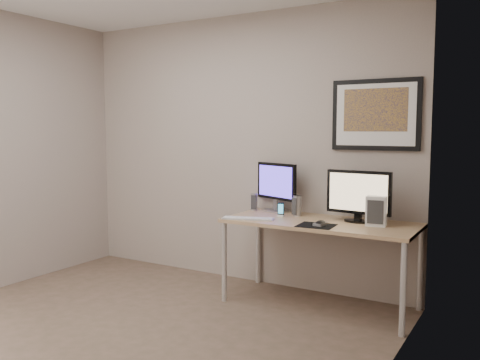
{
  "coord_description": "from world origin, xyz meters",
  "views": [
    {
      "loc": [
        2.54,
        -2.62,
        1.5
      ],
      "look_at": [
        0.36,
        1.1,
        1.07
      ],
      "focal_mm": 38.0,
      "sensor_mm": 36.0,
      "label": 1
    }
  ],
  "objects_px": {
    "framed_art": "(376,115)",
    "fan_unit": "(376,211)",
    "monitor_tv": "(358,195)",
    "keyboard": "(248,218)",
    "phone_dock": "(281,209)",
    "monitor_large": "(276,185)",
    "speaker_left": "(254,202)",
    "desk": "(320,229)",
    "speaker_right": "(297,206)"
  },
  "relations": [
    {
      "from": "speaker_right",
      "to": "framed_art",
      "type": "bearing_deg",
      "value": 40.21
    },
    {
      "from": "framed_art",
      "to": "monitor_tv",
      "type": "relative_size",
      "value": 1.36
    },
    {
      "from": "phone_dock",
      "to": "monitor_tv",
      "type": "bearing_deg",
      "value": -9.56
    },
    {
      "from": "framed_art",
      "to": "monitor_large",
      "type": "relative_size",
      "value": 1.58
    },
    {
      "from": "framed_art",
      "to": "keyboard",
      "type": "bearing_deg",
      "value": -148.49
    },
    {
      "from": "monitor_tv",
      "to": "speaker_right",
      "type": "height_order",
      "value": "monitor_tv"
    },
    {
      "from": "keyboard",
      "to": "fan_unit",
      "type": "distance_m",
      "value": 1.07
    },
    {
      "from": "desk",
      "to": "keyboard",
      "type": "relative_size",
      "value": 3.61
    },
    {
      "from": "monitor_tv",
      "to": "fan_unit",
      "type": "xyz_separation_m",
      "value": [
        0.17,
        -0.07,
        -0.11
      ]
    },
    {
      "from": "monitor_large",
      "to": "speaker_left",
      "type": "distance_m",
      "value": 0.28
    },
    {
      "from": "desk",
      "to": "speaker_left",
      "type": "xyz_separation_m",
      "value": [
        -0.76,
        0.22,
        0.15
      ]
    },
    {
      "from": "monitor_large",
      "to": "framed_art",
      "type": "bearing_deg",
      "value": 26.4
    },
    {
      "from": "desk",
      "to": "speaker_right",
      "type": "distance_m",
      "value": 0.34
    },
    {
      "from": "desk",
      "to": "monitor_tv",
      "type": "distance_m",
      "value": 0.43
    },
    {
      "from": "phone_dock",
      "to": "fan_unit",
      "type": "relative_size",
      "value": 0.52
    },
    {
      "from": "framed_art",
      "to": "speaker_right",
      "type": "distance_m",
      "value": 1.03
    },
    {
      "from": "desk",
      "to": "monitor_large",
      "type": "distance_m",
      "value": 0.68
    },
    {
      "from": "desk",
      "to": "phone_dock",
      "type": "relative_size",
      "value": 12.95
    },
    {
      "from": "monitor_large",
      "to": "desk",
      "type": "bearing_deg",
      "value": -3.87
    },
    {
      "from": "monitor_tv",
      "to": "fan_unit",
      "type": "bearing_deg",
      "value": -18.17
    },
    {
      "from": "framed_art",
      "to": "speaker_left",
      "type": "bearing_deg",
      "value": -174.24
    },
    {
      "from": "speaker_left",
      "to": "desk",
      "type": "bearing_deg",
      "value": -40.25
    },
    {
      "from": "speaker_left",
      "to": "keyboard",
      "type": "relative_size",
      "value": 0.37
    },
    {
      "from": "framed_art",
      "to": "keyboard",
      "type": "height_order",
      "value": "framed_art"
    },
    {
      "from": "keyboard",
      "to": "speaker_right",
      "type": "bearing_deg",
      "value": 33.15
    },
    {
      "from": "desk",
      "to": "speaker_left",
      "type": "height_order",
      "value": "speaker_left"
    },
    {
      "from": "framed_art",
      "to": "monitor_tv",
      "type": "distance_m",
      "value": 0.7
    },
    {
      "from": "framed_art",
      "to": "keyboard",
      "type": "xyz_separation_m",
      "value": [
        -0.92,
        -0.56,
        -0.88
      ]
    },
    {
      "from": "phone_dock",
      "to": "keyboard",
      "type": "distance_m",
      "value": 0.33
    },
    {
      "from": "framed_art",
      "to": "monitor_large",
      "type": "height_order",
      "value": "framed_art"
    },
    {
      "from": "speaker_left",
      "to": "fan_unit",
      "type": "height_order",
      "value": "fan_unit"
    },
    {
      "from": "monitor_tv",
      "to": "framed_art",
      "type": "bearing_deg",
      "value": 80.4
    },
    {
      "from": "speaker_right",
      "to": "monitor_tv",
      "type": "bearing_deg",
      "value": 18.99
    },
    {
      "from": "monitor_tv",
      "to": "phone_dock",
      "type": "xyz_separation_m",
      "value": [
        -0.68,
        -0.05,
        -0.17
      ]
    },
    {
      "from": "framed_art",
      "to": "speaker_right",
      "type": "relative_size",
      "value": 4.15
    },
    {
      "from": "framed_art",
      "to": "speaker_left",
      "type": "height_order",
      "value": "framed_art"
    },
    {
      "from": "monitor_tv",
      "to": "speaker_left",
      "type": "height_order",
      "value": "monitor_tv"
    },
    {
      "from": "speaker_left",
      "to": "keyboard",
      "type": "distance_m",
      "value": 0.49
    },
    {
      "from": "framed_art",
      "to": "fan_unit",
      "type": "xyz_separation_m",
      "value": [
        0.11,
        -0.3,
        -0.77
      ]
    },
    {
      "from": "phone_dock",
      "to": "keyboard",
      "type": "relative_size",
      "value": 0.28
    },
    {
      "from": "framed_art",
      "to": "speaker_left",
      "type": "distance_m",
      "value": 1.38
    },
    {
      "from": "speaker_left",
      "to": "framed_art",
      "type": "bearing_deg",
      "value": -18.3
    },
    {
      "from": "desk",
      "to": "phone_dock",
      "type": "height_order",
      "value": "phone_dock"
    },
    {
      "from": "speaker_left",
      "to": "phone_dock",
      "type": "bearing_deg",
      "value": -49.63
    },
    {
      "from": "framed_art",
      "to": "phone_dock",
      "type": "xyz_separation_m",
      "value": [
        -0.74,
        -0.29,
        -0.83
      ]
    },
    {
      "from": "monitor_tv",
      "to": "speaker_right",
      "type": "bearing_deg",
      "value": -178.89
    },
    {
      "from": "framed_art",
      "to": "fan_unit",
      "type": "distance_m",
      "value": 0.84
    },
    {
      "from": "framed_art",
      "to": "monitor_tv",
      "type": "xyz_separation_m",
      "value": [
        -0.06,
        -0.23,
        -0.66
      ]
    },
    {
      "from": "speaker_left",
      "to": "keyboard",
      "type": "xyz_separation_m",
      "value": [
        0.19,
        -0.45,
        -0.07
      ]
    },
    {
      "from": "framed_art",
      "to": "phone_dock",
      "type": "bearing_deg",
      "value": -158.76
    }
  ]
}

